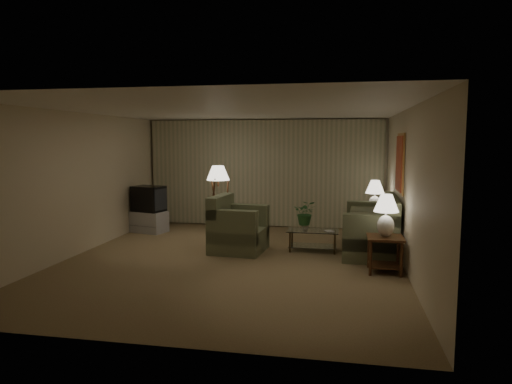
% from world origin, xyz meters
% --- Properties ---
extents(ground, '(7.00, 7.00, 0.00)m').
position_xyz_m(ground, '(0.00, 0.00, 0.00)').
color(ground, '#927A50').
rests_on(ground, ground).
extents(room_shell, '(6.04, 7.02, 2.72)m').
position_xyz_m(room_shell, '(0.02, 1.51, 1.75)').
color(room_shell, beige).
rests_on(room_shell, ground).
extents(sofa, '(2.06, 1.19, 0.87)m').
position_xyz_m(sofa, '(2.50, 1.11, 0.44)').
color(sofa, '#6A704F').
rests_on(sofa, ground).
extents(armchair, '(1.22, 1.17, 0.87)m').
position_xyz_m(armchair, '(-0.03, 0.73, 0.43)').
color(armchair, '#6A704F').
rests_on(armchair, ground).
extents(side_table_near, '(0.58, 0.58, 0.60)m').
position_xyz_m(side_table_near, '(2.65, -0.24, 0.42)').
color(side_table_near, '#3C1C10').
rests_on(side_table_near, ground).
extents(side_table_far, '(0.49, 0.41, 0.60)m').
position_xyz_m(side_table_far, '(2.65, 2.36, 0.40)').
color(side_table_far, '#3C1C10').
rests_on(side_table_far, ground).
extents(table_lamp_near, '(0.40, 0.40, 0.70)m').
position_xyz_m(table_lamp_near, '(2.65, -0.24, 1.01)').
color(table_lamp_near, white).
rests_on(table_lamp_near, side_table_near).
extents(table_lamp_far, '(0.41, 0.41, 0.71)m').
position_xyz_m(table_lamp_far, '(2.65, 2.36, 1.02)').
color(table_lamp_far, white).
rests_on(table_lamp_far, side_table_far).
extents(coffee_table, '(1.00, 0.54, 0.41)m').
position_xyz_m(coffee_table, '(1.39, 1.01, 0.28)').
color(coffee_table, silver).
rests_on(coffee_table, ground).
extents(tv_cabinet, '(1.04, 0.89, 0.50)m').
position_xyz_m(tv_cabinet, '(-2.55, 2.18, 0.25)').
color(tv_cabinet, '#A5A5A7').
rests_on(tv_cabinet, ground).
extents(crt_tv, '(0.94, 0.84, 0.60)m').
position_xyz_m(crt_tv, '(-2.55, 2.18, 0.80)').
color(crt_tv, black).
rests_on(crt_tv, tv_cabinet).
extents(floor_lamp, '(0.52, 0.52, 1.60)m').
position_xyz_m(floor_lamp, '(-0.82, 2.07, 0.84)').
color(floor_lamp, '#3C1C10').
rests_on(floor_lamp, ground).
extents(ottoman, '(0.70, 0.70, 0.44)m').
position_xyz_m(ottoman, '(-0.56, 1.77, 0.22)').
color(ottoman, '#AC5E3A').
rests_on(ottoman, ground).
extents(vase, '(0.17, 0.17, 0.13)m').
position_xyz_m(vase, '(1.24, 1.01, 0.48)').
color(vase, white).
rests_on(vase, coffee_table).
extents(flowers, '(0.44, 0.39, 0.49)m').
position_xyz_m(flowers, '(1.24, 1.01, 0.79)').
color(flowers, '#2D662F').
rests_on(flowers, vase).
extents(book, '(0.22, 0.24, 0.02)m').
position_xyz_m(book, '(1.64, 0.91, 0.42)').
color(book, olive).
rests_on(book, coffee_table).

